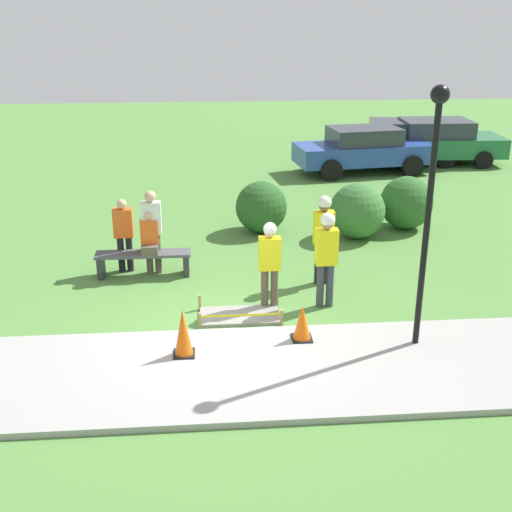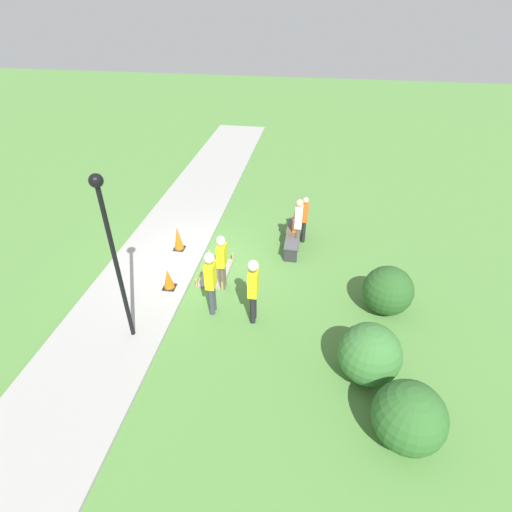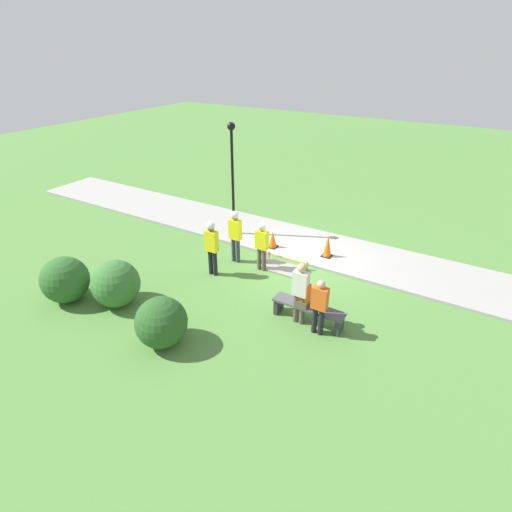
# 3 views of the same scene
# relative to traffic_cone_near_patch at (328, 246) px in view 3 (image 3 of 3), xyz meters

# --- Properties ---
(ground_plane) EXTENTS (60.00, 60.00, 0.00)m
(ground_plane) POSITION_rel_traffic_cone_near_patch_xyz_m (0.56, 0.84, -0.49)
(ground_plane) COLOR #51843D
(sidewalk) EXTENTS (28.00, 2.71, 0.10)m
(sidewalk) POSITION_rel_traffic_cone_near_patch_xyz_m (0.56, -0.52, -0.44)
(sidewalk) COLOR #9E9E99
(sidewalk) RESTS_ON ground_plane
(wet_concrete_patch) EXTENTS (1.50, 0.80, 0.30)m
(wet_concrete_patch) POSITION_rel_traffic_cone_near_patch_xyz_m (0.97, 1.44, -0.46)
(wet_concrete_patch) COLOR gray
(wet_concrete_patch) RESTS_ON ground_plane
(traffic_cone_near_patch) EXTENTS (0.34, 0.34, 0.80)m
(traffic_cone_near_patch) POSITION_rel_traffic_cone_near_patch_xyz_m (0.00, 0.00, 0.00)
(traffic_cone_near_patch) COLOR black
(traffic_cone_near_patch) RESTS_ON sidewalk
(traffic_cone_far_patch) EXTENTS (0.34, 0.34, 0.62)m
(traffic_cone_far_patch) POSITION_rel_traffic_cone_near_patch_xyz_m (1.95, 0.36, -0.09)
(traffic_cone_far_patch) COLOR black
(traffic_cone_far_patch) RESTS_ON sidewalk
(park_bench) EXTENTS (1.97, 0.44, 0.52)m
(park_bench) POSITION_rel_traffic_cone_near_patch_xyz_m (-0.91, 3.57, -0.13)
(park_bench) COLOR #2D2D33
(park_bench) RESTS_ON ground_plane
(person_seated_on_bench) EXTENTS (0.36, 0.44, 0.89)m
(person_seated_on_bench) POSITION_rel_traffic_cone_near_patch_xyz_m (-0.76, 3.62, 0.37)
(person_seated_on_bench) COLOR brown
(person_seated_on_bench) RESTS_ON park_bench
(worker_supervisor) EXTENTS (0.40, 0.24, 1.68)m
(worker_supervisor) POSITION_rel_traffic_cone_near_patch_xyz_m (1.55, 1.81, 0.49)
(worker_supervisor) COLOR brown
(worker_supervisor) RESTS_ON ground_plane
(worker_assistant) EXTENTS (0.40, 0.27, 1.84)m
(worker_assistant) POSITION_rel_traffic_cone_near_patch_xyz_m (2.59, 1.78, 0.62)
(worker_assistant) COLOR #383D47
(worker_assistant) RESTS_ON ground_plane
(worker_trainee) EXTENTS (0.40, 0.27, 1.84)m
(worker_trainee) POSITION_rel_traffic_cone_near_patch_xyz_m (2.74, 2.87, 0.62)
(worker_trainee) COLOR black
(worker_trainee) RESTS_ON ground_plane
(bystander_in_orange_shirt) EXTENTS (0.40, 0.22, 1.59)m
(bystander_in_orange_shirt) POSITION_rel_traffic_cone_near_patch_xyz_m (-1.32, 3.88, 0.40)
(bystander_in_orange_shirt) COLOR black
(bystander_in_orange_shirt) RESTS_ON ground_plane
(bystander_in_gray_shirt) EXTENTS (0.40, 0.24, 1.80)m
(bystander_in_gray_shirt) POSITION_rel_traffic_cone_near_patch_xyz_m (-0.71, 3.72, 0.53)
(bystander_in_gray_shirt) COLOR brown
(bystander_in_gray_shirt) RESTS_ON ground_plane
(lamppost_near) EXTENTS (0.28, 0.28, 4.14)m
(lamppost_near) POSITION_rel_traffic_cone_near_patch_xyz_m (3.80, 0.08, 2.29)
(lamppost_near) COLOR black
(lamppost_near) RESTS_ON sidewalk
(shrub_rounded_near) EXTENTS (1.34, 1.34, 1.34)m
(shrub_rounded_near) POSITION_rel_traffic_cone_near_patch_xyz_m (5.48, 6.20, 0.18)
(shrub_rounded_near) COLOR #2D6028
(shrub_rounded_near) RESTS_ON ground_plane
(shrub_rounded_mid) EXTENTS (1.35, 1.35, 1.35)m
(shrub_rounded_mid) POSITION_rel_traffic_cone_near_patch_xyz_m (4.08, 5.60, 0.18)
(shrub_rounded_mid) COLOR #387033
(shrub_rounded_mid) RESTS_ON ground_plane
(shrub_rounded_far) EXTENTS (1.28, 1.28, 1.28)m
(shrub_rounded_far) POSITION_rel_traffic_cone_near_patch_xyz_m (1.80, 6.22, 0.15)
(shrub_rounded_far) COLOR #285623
(shrub_rounded_far) RESTS_ON ground_plane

